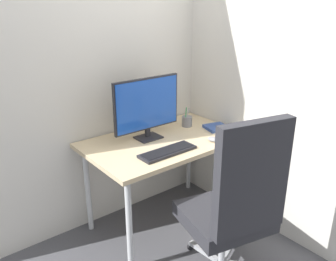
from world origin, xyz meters
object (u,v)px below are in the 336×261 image
object	(u,v)px
office_chair	(235,204)
monitor	(147,106)
keyboard	(168,152)
pen_holder	(187,121)
notebook	(216,127)
mouse	(213,139)

from	to	relation	value
office_chair	monitor	distance (m)	0.99
office_chair	keyboard	size ratio (longest dim) A/B	2.71
pen_holder	notebook	xyz separation A→B (m)	(0.15, -0.20, -0.03)
mouse	pen_holder	world-z (taller)	pen_holder
monitor	notebook	distance (m)	0.64
keyboard	notebook	distance (m)	0.63
office_chair	mouse	xyz separation A→B (m)	(0.34, 0.53, 0.17)
monitor	pen_holder	size ratio (longest dim) A/B	3.37
keyboard	monitor	bearing A→B (deg)	79.77
office_chair	pen_holder	size ratio (longest dim) A/B	6.90
keyboard	mouse	xyz separation A→B (m)	(0.40, -0.05, 0.01)
office_chair	keyboard	xyz separation A→B (m)	(-0.06, 0.58, 0.16)
keyboard	office_chair	bearing A→B (deg)	-83.81
office_chair	mouse	distance (m)	0.65
notebook	mouse	bearing A→B (deg)	-126.50
keyboard	pen_holder	world-z (taller)	pen_holder
keyboard	notebook	world-z (taller)	notebook
monitor	pen_holder	world-z (taller)	monitor
office_chair	monitor	size ratio (longest dim) A/B	2.04
office_chair	monitor	world-z (taller)	monitor
keyboard	notebook	size ratio (longest dim) A/B	2.45
mouse	pen_holder	xyz separation A→B (m)	(0.07, 0.38, 0.03)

